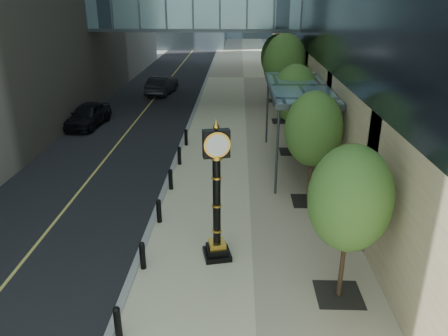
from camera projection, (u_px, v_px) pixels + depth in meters
The scene contains 11 objects.
road at pixel (171, 77), 48.08m from camera, with size 8.00×180.00×0.02m, color black.
sidewalk at pixel (244, 78), 47.83m from camera, with size 8.00×180.00×0.06m, color beige.
curb at pixel (207, 77), 47.95m from camera, with size 0.25×180.00×0.07m, color gray.
skywalk at pixel (195, 6), 33.96m from camera, with size 17.00×4.20×5.80m.
entrance_canopy at pixel (298, 88), 22.10m from camera, with size 3.00×8.00×4.38m.
bollard_row at pixel (165, 195), 19.03m from camera, with size 0.20×16.20×0.90m.
street_trees at pixel (292, 83), 25.77m from camera, with size 2.99×28.52×6.15m.
street_clock at pixel (217, 203), 14.60m from camera, with size 1.09×1.09×4.86m.
pedestrian at pixel (309, 152), 23.25m from camera, with size 0.55×0.36×1.51m, color #B7AFA8.
car_near at pixel (88, 115), 30.24m from camera, with size 1.90×4.72×1.61m, color black.
car_far at pixel (162, 85), 39.97m from camera, with size 1.75×5.02×1.65m, color black.
Camera 1 is at (0.43, -8.12, 8.71)m, focal length 35.00 mm.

